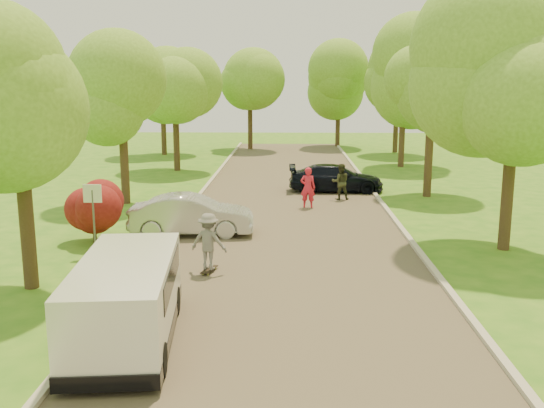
# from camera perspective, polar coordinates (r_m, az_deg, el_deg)

# --- Properties ---
(ground) EXTENTS (100.00, 100.00, 0.00)m
(ground) POSITION_cam_1_polar(r_m,az_deg,el_deg) (14.50, 1.33, -9.40)
(ground) COLOR #33721B
(ground) RESTS_ON ground
(road) EXTENTS (8.00, 60.00, 0.01)m
(road) POSITION_cam_1_polar(r_m,az_deg,el_deg) (22.16, 1.44, -2.04)
(road) COLOR #4C4438
(road) RESTS_ON ground
(curb_left) EXTENTS (0.18, 60.00, 0.12)m
(curb_left) POSITION_cam_1_polar(r_m,az_deg,el_deg) (22.53, -8.92, -1.81)
(curb_left) COLOR #B2AD9E
(curb_left) RESTS_ON ground
(curb_right) EXTENTS (0.18, 60.00, 0.12)m
(curb_right) POSITION_cam_1_polar(r_m,az_deg,el_deg) (22.51, 11.81, -1.93)
(curb_right) COLOR #B2AD9E
(curb_right) RESTS_ON ground
(street_sign) EXTENTS (0.55, 0.06, 2.17)m
(street_sign) POSITION_cam_1_polar(r_m,az_deg,el_deg) (18.85, -16.50, -0.05)
(street_sign) COLOR #59595E
(street_sign) RESTS_ON ground
(red_shrub) EXTENTS (1.70, 1.70, 1.95)m
(red_shrub) POSITION_cam_1_polar(r_m,az_deg,el_deg) (20.49, -16.47, -0.48)
(red_shrub) COLOR #382619
(red_shrub) RESTS_ON ground
(tree_l_mida) EXTENTS (4.71, 4.60, 7.39)m
(tree_l_mida) POSITION_cam_1_polar(r_m,az_deg,el_deg) (15.88, -22.34, 10.65)
(tree_l_mida) COLOR #382619
(tree_l_mida) RESTS_ON ground
(tree_l_midb) EXTENTS (4.30, 4.20, 6.62)m
(tree_l_midb) POSITION_cam_1_polar(r_m,az_deg,el_deg) (26.47, -13.62, 9.85)
(tree_l_midb) COLOR #382619
(tree_l_midb) RESTS_ON ground
(tree_l_far) EXTENTS (4.92, 4.80, 7.79)m
(tree_l_far) POSITION_cam_1_polar(r_m,az_deg,el_deg) (36.14, -8.83, 11.75)
(tree_l_far) COLOR #382619
(tree_l_far) RESTS_ON ground
(tree_r_mida) EXTENTS (5.13, 5.00, 7.95)m
(tree_r_mida) POSITION_cam_1_polar(r_m,az_deg,el_deg) (19.83, 22.69, 11.66)
(tree_r_mida) COLOR #382619
(tree_r_mida) RESTS_ON ground
(tree_r_midb) EXTENTS (4.51, 4.40, 7.01)m
(tree_r_midb) POSITION_cam_1_polar(r_m,az_deg,el_deg) (28.33, 15.23, 10.45)
(tree_r_midb) COLOR #382619
(tree_r_midb) RESTS_ON ground
(tree_r_far) EXTENTS (5.33, 5.20, 8.34)m
(tree_r_far) POSITION_cam_1_polar(r_m,az_deg,el_deg) (38.25, 12.72, 12.13)
(tree_r_far) COLOR #382619
(tree_r_far) RESTS_ON ground
(tree_bg_a) EXTENTS (5.12, 5.00, 7.72)m
(tree_bg_a) POSITION_cam_1_polar(r_m,az_deg,el_deg) (44.45, -10.04, 11.42)
(tree_bg_a) COLOR #382619
(tree_bg_a) RESTS_ON ground
(tree_bg_b) EXTENTS (5.12, 5.00, 7.95)m
(tree_bg_b) POSITION_cam_1_polar(r_m,az_deg,el_deg) (46.29, 12.03, 11.61)
(tree_bg_b) COLOR #382619
(tree_bg_b) RESTS_ON ground
(tree_bg_c) EXTENTS (4.92, 4.80, 7.33)m
(tree_bg_c) POSITION_cam_1_polar(r_m,az_deg,el_deg) (47.65, -1.83, 11.21)
(tree_bg_c) COLOR #382619
(tree_bg_c) RESTS_ON ground
(tree_bg_d) EXTENTS (5.12, 5.00, 7.72)m
(tree_bg_d) POSITION_cam_1_polar(r_m,az_deg,el_deg) (49.74, 6.56, 11.49)
(tree_bg_d) COLOR #382619
(tree_bg_d) RESTS_ON ground
(minivan) EXTENTS (2.24, 4.73, 1.70)m
(minivan) POSITION_cam_1_polar(r_m,az_deg,el_deg) (12.56, -13.51, -8.71)
(minivan) COLOR white
(minivan) RESTS_ON ground
(silver_sedan) EXTENTS (4.26, 1.64, 1.39)m
(silver_sedan) POSITION_cam_1_polar(r_m,az_deg,el_deg) (20.89, -7.56, -1.03)
(silver_sedan) COLOR #B0B0B5
(silver_sedan) RESTS_ON ground
(dark_sedan) EXTENTS (4.49, 1.83, 1.30)m
(dark_sedan) POSITION_cam_1_polar(r_m,az_deg,el_deg) (29.14, 6.03, 2.44)
(dark_sedan) COLOR black
(dark_sedan) RESTS_ON ground
(longboard) EXTENTS (0.42, 0.83, 0.09)m
(longboard) POSITION_cam_1_polar(r_m,az_deg,el_deg) (16.85, -5.93, -6.15)
(longboard) COLOR black
(longboard) RESTS_ON ground
(skateboarder) EXTENTS (1.13, 0.82, 1.57)m
(skateboarder) POSITION_cam_1_polar(r_m,az_deg,el_deg) (16.63, -5.98, -3.52)
(skateboarder) COLOR slate
(skateboarder) RESTS_ON longboard
(person_striped) EXTENTS (0.67, 0.48, 1.71)m
(person_striped) POSITION_cam_1_polar(r_m,az_deg,el_deg) (25.18, 3.39, 1.55)
(person_striped) COLOR red
(person_striped) RESTS_ON ground
(person_olive) EXTENTS (0.82, 0.66, 1.62)m
(person_olive) POSITION_cam_1_polar(r_m,az_deg,el_deg) (27.07, 6.46, 2.09)
(person_olive) COLOR #2F331F
(person_olive) RESTS_ON ground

